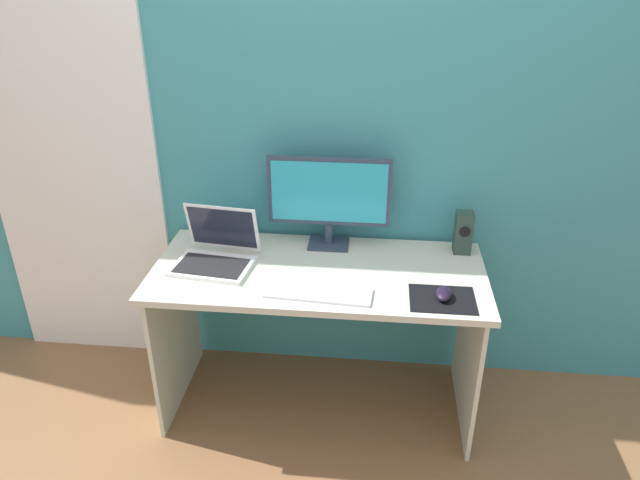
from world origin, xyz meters
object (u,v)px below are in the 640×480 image
fishbowl (235,226)px  mouse (444,294)px  keyboard_external (318,293)px  monitor (329,197)px  speaker_right (463,232)px  laptop (216,253)px

fishbowl → mouse: 0.99m
fishbowl → mouse: fishbowl is taller
keyboard_external → monitor: bearing=93.6°
monitor → mouse: bearing=-40.1°
fishbowl → mouse: (0.90, -0.40, -0.05)m
fishbowl → keyboard_external: fishbowl is taller
mouse → keyboard_external: bearing=-169.6°
keyboard_external → mouse: bearing=6.0°
monitor → fishbowl: 0.45m
speaker_right → fishbowl: bearing=179.9°
speaker_right → fishbowl: size_ratio=1.18×
laptop → speaker_right: bearing=11.4°
speaker_right → laptop: size_ratio=0.53×
speaker_right → fishbowl: (-1.01, 0.00, -0.02)m
monitor → speaker_right: size_ratio=2.86×
monitor → keyboard_external: monitor is taller
monitor → laptop: (-0.46, -0.21, -0.18)m
monitor → fishbowl: monitor is taller
speaker_right → keyboard_external: (-0.59, -0.41, -0.09)m
speaker_right → monitor: bearing=179.7°
laptop → keyboard_external: 0.50m
monitor → mouse: monitor is taller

